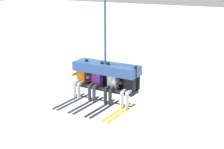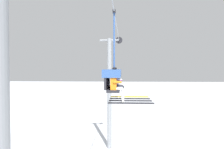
{
  "view_description": "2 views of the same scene",
  "coord_description": "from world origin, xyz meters",
  "px_view_note": "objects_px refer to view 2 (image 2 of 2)",
  "views": [
    {
      "loc": [
        6.63,
        -9.86,
        9.41
      ],
      "look_at": [
        1.15,
        -0.61,
        6.31
      ],
      "focal_mm": 55.0,
      "sensor_mm": 36.0,
      "label": 1
    },
    {
      "loc": [
        -7.93,
        -1.2,
        6.74
      ],
      "look_at": [
        0.89,
        -0.72,
        6.48
      ],
      "focal_mm": 35.0,
      "sensor_mm": 36.0,
      "label": 2
    }
  ],
  "objects_px": {
    "chairlift_chair": "(112,76)",
    "skier_white": "(118,83)",
    "skier_black": "(118,82)",
    "skier_orange": "(117,85)",
    "skier_purple": "(117,84)",
    "lift_tower_far": "(110,91)"
  },
  "relations": [
    {
      "from": "chairlift_chair",
      "to": "lift_tower_far",
      "type": "bearing_deg",
      "value": 4.43
    },
    {
      "from": "chairlift_chair",
      "to": "skier_white",
      "type": "xyz_separation_m",
      "value": [
        0.3,
        -0.21,
        -0.3
      ]
    },
    {
      "from": "lift_tower_far",
      "to": "skier_black",
      "type": "xyz_separation_m",
      "value": [
        -8.27,
        -0.92,
        1.29
      ]
    },
    {
      "from": "skier_black",
      "to": "skier_purple",
      "type": "bearing_deg",
      "value": 180.0
    },
    {
      "from": "chairlift_chair",
      "to": "skier_white",
      "type": "distance_m",
      "value": 0.47
    },
    {
      "from": "lift_tower_far",
      "to": "chairlift_chair",
      "type": "xyz_separation_m",
      "value": [
        -9.18,
        -0.71,
        1.59
      ]
    },
    {
      "from": "skier_white",
      "to": "lift_tower_far",
      "type": "bearing_deg",
      "value": 5.94
    },
    {
      "from": "chairlift_chair",
      "to": "skier_black",
      "type": "xyz_separation_m",
      "value": [
        0.91,
        -0.21,
        -0.3
      ]
    },
    {
      "from": "skier_purple",
      "to": "skier_black",
      "type": "distance_m",
      "value": 1.21
    },
    {
      "from": "chairlift_chair",
      "to": "skier_white",
      "type": "height_order",
      "value": "chairlift_chair"
    },
    {
      "from": "skier_purple",
      "to": "skier_orange",
      "type": "bearing_deg",
      "value": 180.0
    },
    {
      "from": "chairlift_chair",
      "to": "skier_black",
      "type": "relative_size",
      "value": 2.1
    },
    {
      "from": "skier_purple",
      "to": "skier_white",
      "type": "bearing_deg",
      "value": 0.0
    },
    {
      "from": "skier_orange",
      "to": "skier_black",
      "type": "height_order",
      "value": "same"
    },
    {
      "from": "skier_orange",
      "to": "skier_white",
      "type": "distance_m",
      "value": 1.2
    },
    {
      "from": "skier_black",
      "to": "skier_white",
      "type": "bearing_deg",
      "value": 180.0
    },
    {
      "from": "skier_orange",
      "to": "skier_purple",
      "type": "relative_size",
      "value": 1.0
    },
    {
      "from": "skier_white",
      "to": "skier_black",
      "type": "xyz_separation_m",
      "value": [
        0.61,
        0.0,
        0.0
      ]
    },
    {
      "from": "skier_orange",
      "to": "skier_black",
      "type": "relative_size",
      "value": 1.0
    },
    {
      "from": "lift_tower_far",
      "to": "skier_black",
      "type": "height_order",
      "value": "lift_tower_far"
    },
    {
      "from": "chairlift_chair",
      "to": "skier_black",
      "type": "bearing_deg",
      "value": -13.22
    },
    {
      "from": "skier_white",
      "to": "skier_purple",
      "type": "bearing_deg",
      "value": 180.0
    }
  ]
}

